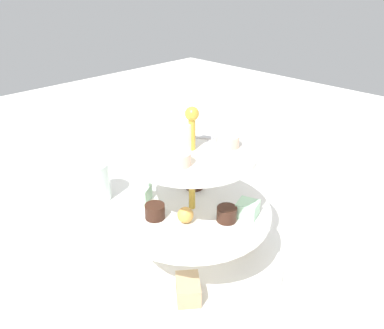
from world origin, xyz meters
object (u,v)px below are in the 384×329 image
tiered_serving_stand (192,221)px  teacup_with_saucer (159,169)px  water_glass_short_left (94,182)px  butter_knife_right (267,178)px  water_glass_tall_right (376,244)px

tiered_serving_stand → teacup_with_saucer: size_ratio=3.33×
tiered_serving_stand → water_glass_short_left: 0.29m
water_glass_short_left → butter_knife_right: size_ratio=0.49×
water_glass_short_left → butter_knife_right: 0.40m
water_glass_short_left → butter_knife_right: bearing=-122.4°
water_glass_short_left → butter_knife_right: (-0.21, -0.33, -0.04)m
tiered_serving_stand → teacup_with_saucer: (0.26, -0.16, -0.06)m
water_glass_tall_right → teacup_with_saucer: 0.48m
water_glass_tall_right → butter_knife_right: (0.30, -0.14, -0.05)m
water_glass_short_left → water_glass_tall_right: bearing=-159.6°
tiered_serving_stand → water_glass_short_left: bearing=0.3°
tiered_serving_stand → butter_knife_right: 0.35m
teacup_with_saucer → water_glass_short_left: bearing=79.8°
tiered_serving_stand → teacup_with_saucer: bearing=-30.8°
teacup_with_saucer → water_glass_tall_right: bearing=-176.2°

